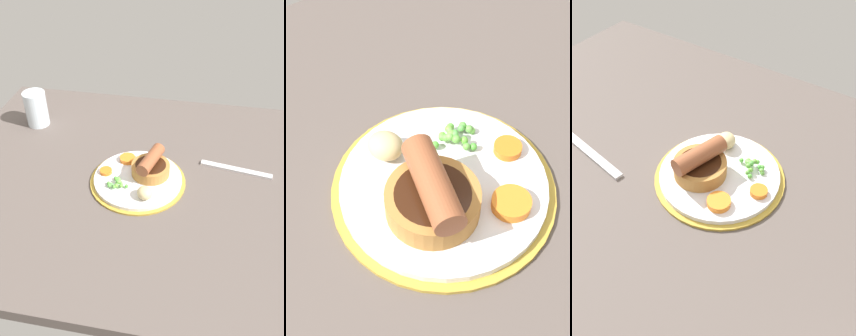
{
  "view_description": "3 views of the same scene",
  "coord_description": "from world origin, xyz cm",
  "views": [
    {
      "loc": [
        -8.08,
        69.74,
        64.08
      ],
      "look_at": [
        4.58,
        1.19,
        6.81
      ],
      "focal_mm": 40.0,
      "sensor_mm": 36.0,
      "label": 1
    },
    {
      "loc": [
        -14.95,
        -25.07,
        50.92
      ],
      "look_at": [
        4.18,
        3.05,
        6.8
      ],
      "focal_mm": 60.0,
      "sensor_mm": 36.0,
      "label": 2
    },
    {
      "loc": [
        30.53,
        -36.66,
        52.46
      ],
      "look_at": [
        5.37,
        0.36,
        6.93
      ],
      "focal_mm": 40.0,
      "sensor_mm": 36.0,
      "label": 3
    }
  ],
  "objects": [
    {
      "name": "fork",
      "position": [
        -18.31,
        -6.74,
        3.3
      ],
      "size": [
        18.02,
        4.47,
        0.6
      ],
      "primitive_type": "cube",
      "rotation": [
        0.0,
        0.0,
        -0.16
      ],
      "color": "silver",
      "rests_on": "dining_table"
    },
    {
      "name": "carrot_slice_5",
      "position": [
        9.31,
        -4.05,
        4.95
      ],
      "size": [
        4.8,
        4.8,
        1.1
      ],
      "primitive_type": "cylinder",
      "rotation": [
        0.0,
        0.0,
        2.91
      ],
      "color": "orange",
      "rests_on": "dinner_plate"
    },
    {
      "name": "carrot_slice_0",
      "position": [
        13.56,
        1.7,
        4.86
      ],
      "size": [
        3.43,
        3.43,
        0.92
      ],
      "primitive_type": "cylinder",
      "rotation": [
        0.0,
        0.0,
        1.72
      ],
      "color": "orange",
      "rests_on": "dinner_plate"
    },
    {
      "name": "dinner_plate",
      "position": [
        5.45,
        2.02,
        3.57
      ],
      "size": [
        23.38,
        23.38,
        1.4
      ],
      "color": "#B79333",
      "rests_on": "dining_table"
    },
    {
      "name": "potato_chunk_0",
      "position": [
        2.59,
        8.64,
        5.79
      ],
      "size": [
        4.97,
        5.13,
        2.78
      ],
      "primitive_type": "ellipsoid",
      "rotation": [
        0.0,
        0.0,
        3.69
      ],
      "color": "#CCB77F",
      "rests_on": "dinner_plate"
    },
    {
      "name": "dining_table",
      "position": [
        0.0,
        0.0,
        1.5
      ],
      "size": [
        110.0,
        80.0,
        3.0
      ],
      "primitive_type": "cube",
      "color": "#564C47",
      "rests_on": "ground"
    },
    {
      "name": "drinking_glass",
      "position": [
        39.7,
        -18.55,
        8.14
      ],
      "size": [
        6.45,
        6.45,
        10.28
      ],
      "primitive_type": "cylinder",
      "color": "silver",
      "rests_on": "dining_table"
    },
    {
      "name": "pea_pile",
      "position": [
        9.71,
        6.02,
        5.39
      ],
      "size": [
        5.42,
        4.33,
        1.84
      ],
      "color": "#67B14B",
      "rests_on": "dinner_plate"
    },
    {
      "name": "sausage_pudding",
      "position": [
        2.66,
        -0.42,
        6.68
      ],
      "size": [
        9.41,
        10.35,
        5.98
      ],
      "rotation": [
        0.0,
        0.0,
        1.3
      ],
      "color": "#AD7538",
      "rests_on": "dinner_plate"
    }
  ]
}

